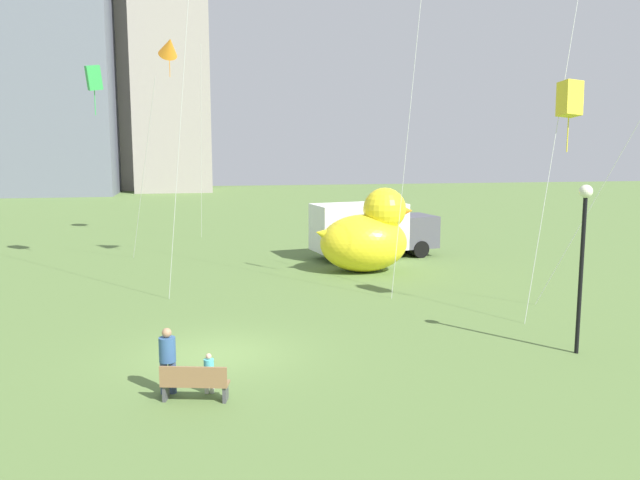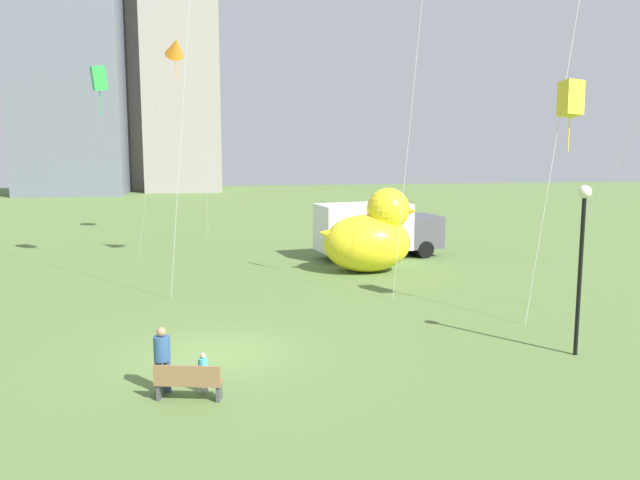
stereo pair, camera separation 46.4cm
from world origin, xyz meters
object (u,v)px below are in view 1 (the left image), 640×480
object	(u,v)px
box_truck	(372,230)
kite_orange	(169,47)
giant_inflatable_duck	(367,236)
park_bench	(195,382)
person_child	(209,371)
kite_green	(94,79)
person_adult	(168,358)
kite_yellow	(570,100)
lamppost	(583,238)

from	to	relation	value
box_truck	kite_orange	size ratio (longest dim) A/B	0.56
giant_inflatable_duck	box_truck	distance (m)	3.77
park_bench	person_child	world-z (taller)	person_child
person_child	kite_green	world-z (taller)	kite_green
person_adult	kite_green	distance (m)	19.01
person_adult	giant_inflatable_duck	world-z (taller)	giant_inflatable_duck
giant_inflatable_duck	kite_orange	bearing A→B (deg)	131.57
park_bench	kite_yellow	xyz separation A→B (m)	(11.98, 4.85, 6.95)
person_child	giant_inflatable_duck	size ratio (longest dim) A/B	0.21
box_truck	kite_yellow	xyz separation A→B (m)	(3.16, -13.43, 5.96)
lamppost	kite_yellow	xyz separation A→B (m)	(1.07, 3.01, 4.03)
kite_green	person_child	bearing A→B (deg)	-73.66
person_adult	kite_yellow	size ratio (longest dim) A/B	0.20
person_adult	person_child	bearing A→B (deg)	-8.74
kite_orange	kite_green	world-z (taller)	kite_orange
park_bench	person_child	xyz separation A→B (m)	(0.34, 0.48, 0.08)
lamppost	kite_green	distance (m)	22.68
park_bench	giant_inflatable_duck	world-z (taller)	giant_inflatable_duck
person_child	kite_orange	xyz separation A→B (m)	(-1.93, 24.70, 10.83)
kite_yellow	person_adult	bearing A→B (deg)	-161.53
person_adult	kite_green	xyz separation A→B (m)	(-3.98, 16.78, 8.00)
kite_green	lamppost	bearing A→B (deg)	-45.05
person_child	kite_orange	bearing A→B (deg)	94.46
park_bench	person_child	bearing A→B (deg)	54.68
park_bench	giant_inflatable_duck	bearing A→B (deg)	62.28
park_bench	lamppost	size ratio (longest dim) A/B	0.34
lamppost	person_adult	bearing A→B (deg)	-174.01
person_adult	kite_orange	xyz separation A→B (m)	(-0.94, 24.55, 10.48)
kite_green	kite_yellow	distance (m)	20.87
person_adult	lamppost	bearing A→B (deg)	5.99
park_bench	box_truck	size ratio (longest dim) A/B	0.24
park_bench	box_truck	distance (m)	20.33
park_bench	box_truck	bearing A→B (deg)	64.25
kite_green	kite_yellow	world-z (taller)	kite_green
person_adult	kite_orange	bearing A→B (deg)	92.19
box_truck	kite_green	size ratio (longest dim) A/B	0.72
person_child	kite_green	distance (m)	19.52
person_child	box_truck	xyz separation A→B (m)	(8.48, 17.80, 0.90)
person_adult	person_child	distance (m)	1.06
giant_inflatable_duck	lamppost	distance (m)	13.35
person_child	person_adult	bearing A→B (deg)	171.26
lamppost	person_child	bearing A→B (deg)	-172.65
box_truck	kite_yellow	distance (m)	15.03
person_child	kite_green	xyz separation A→B (m)	(-4.97, 16.93, 8.35)
person_child	lamppost	size ratio (longest dim) A/B	0.21
person_adult	kite_orange	world-z (taller)	kite_orange
park_bench	kite_orange	bearing A→B (deg)	93.60
park_bench	lamppost	world-z (taller)	lamppost
person_child	giant_inflatable_duck	distance (m)	16.05
giant_inflatable_duck	kite_orange	size ratio (longest dim) A/B	0.39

